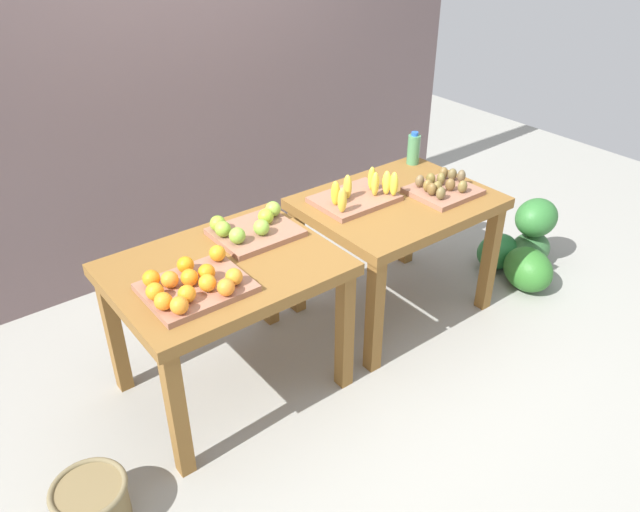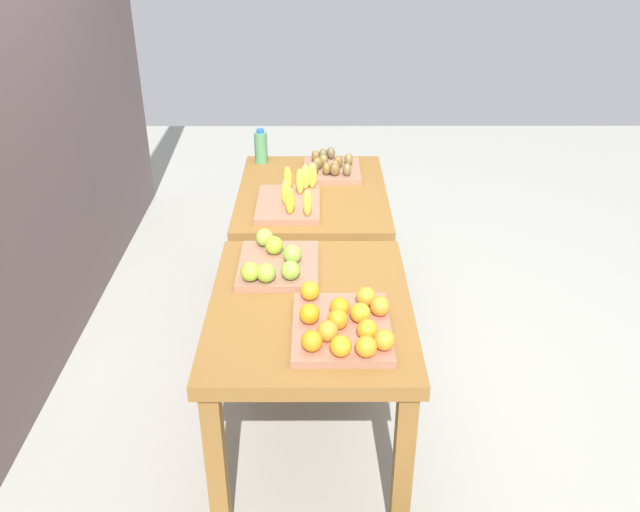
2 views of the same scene
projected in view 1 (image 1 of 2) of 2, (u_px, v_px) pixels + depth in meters
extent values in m
plane|color=#97968E|center=(319.00, 342.00, 3.56)|extent=(8.00, 8.00, 0.00)
cube|color=#6D5A5B|center=(180.00, 31.00, 3.69)|extent=(4.40, 0.12, 3.00)
cube|color=brown|center=(224.00, 269.00, 2.90)|extent=(1.04, 0.80, 0.06)
cube|color=brown|center=(177.00, 414.00, 2.62)|extent=(0.07, 0.07, 0.69)
cube|color=brown|center=(345.00, 331.00, 3.10)|extent=(0.07, 0.07, 0.69)
cube|color=brown|center=(115.00, 334.00, 3.08)|extent=(0.07, 0.07, 0.69)
cube|color=brown|center=(269.00, 272.00, 3.56)|extent=(0.07, 0.07, 0.69)
cube|color=brown|center=(398.00, 203.00, 3.48)|extent=(1.04, 0.80, 0.06)
cube|color=brown|center=(374.00, 316.00, 3.21)|extent=(0.07, 0.07, 0.69)
cube|color=brown|center=(490.00, 259.00, 3.69)|extent=(0.07, 0.07, 0.69)
cube|color=brown|center=(297.00, 261.00, 3.67)|extent=(0.07, 0.07, 0.69)
cube|color=brown|center=(408.00, 216.00, 4.15)|extent=(0.07, 0.07, 0.69)
cube|color=#986650|center=(196.00, 288.00, 2.69)|extent=(0.44, 0.36, 0.03)
sphere|color=orange|center=(187.00, 294.00, 2.56)|extent=(0.11, 0.11, 0.08)
sphere|color=orange|center=(155.00, 291.00, 2.57)|extent=(0.11, 0.11, 0.08)
sphere|color=orange|center=(207.00, 272.00, 2.69)|extent=(0.11, 0.11, 0.08)
sphere|color=orange|center=(234.00, 277.00, 2.67)|extent=(0.09, 0.09, 0.08)
sphere|color=orange|center=(151.00, 279.00, 2.65)|extent=(0.11, 0.11, 0.08)
sphere|color=orange|center=(189.00, 277.00, 2.66)|extent=(0.09, 0.09, 0.08)
sphere|color=orange|center=(207.00, 283.00, 2.63)|extent=(0.08, 0.08, 0.08)
sphere|color=orange|center=(186.00, 265.00, 2.75)|extent=(0.11, 0.11, 0.08)
sphere|color=orange|center=(179.00, 305.00, 2.49)|extent=(0.10, 0.10, 0.08)
sphere|color=orange|center=(218.00, 253.00, 2.83)|extent=(0.09, 0.09, 0.08)
sphere|color=orange|center=(170.00, 280.00, 2.65)|extent=(0.08, 0.08, 0.08)
sphere|color=orange|center=(163.00, 301.00, 2.51)|extent=(0.10, 0.10, 0.08)
sphere|color=orange|center=(226.00, 287.00, 2.60)|extent=(0.11, 0.11, 0.08)
cube|color=#986650|center=(256.00, 232.00, 3.10)|extent=(0.40, 0.34, 0.03)
sphere|color=#87BD40|center=(261.00, 227.00, 3.04)|extent=(0.11, 0.11, 0.08)
sphere|color=#86BA3E|center=(237.00, 236.00, 2.97)|extent=(0.11, 0.11, 0.08)
sphere|color=#95BE2E|center=(266.00, 216.00, 3.13)|extent=(0.10, 0.10, 0.08)
sphere|color=#8EB940|center=(273.00, 209.00, 3.20)|extent=(0.09, 0.09, 0.08)
sphere|color=#89B332|center=(218.00, 223.00, 3.07)|extent=(0.11, 0.11, 0.08)
sphere|color=#87B13A|center=(223.00, 229.00, 3.02)|extent=(0.09, 0.09, 0.08)
cube|color=#986650|center=(354.00, 199.00, 3.43)|extent=(0.44, 0.32, 0.03)
ellipsoid|color=yellow|center=(372.00, 179.00, 3.45)|extent=(0.07, 0.06, 0.14)
ellipsoid|color=yellow|center=(387.00, 183.00, 3.41)|extent=(0.06, 0.06, 0.14)
ellipsoid|color=yellow|center=(375.00, 184.00, 3.39)|extent=(0.06, 0.06, 0.14)
ellipsoid|color=yellow|center=(342.00, 200.00, 3.22)|extent=(0.06, 0.06, 0.14)
ellipsoid|color=yellow|center=(348.00, 187.00, 3.36)|extent=(0.05, 0.05, 0.14)
ellipsoid|color=yellow|center=(336.00, 193.00, 3.29)|extent=(0.06, 0.07, 0.14)
ellipsoid|color=yellow|center=(394.00, 184.00, 3.39)|extent=(0.05, 0.05, 0.14)
cube|color=#986650|center=(443.00, 191.00, 3.51)|extent=(0.36, 0.32, 0.03)
ellipsoid|color=brown|center=(431.00, 179.00, 3.53)|extent=(0.07, 0.07, 0.07)
ellipsoid|color=brown|center=(432.00, 189.00, 3.41)|extent=(0.06, 0.06, 0.07)
ellipsoid|color=brown|center=(452.00, 174.00, 3.58)|extent=(0.06, 0.05, 0.07)
ellipsoid|color=brown|center=(444.00, 173.00, 3.60)|extent=(0.06, 0.06, 0.07)
ellipsoid|color=brown|center=(428.00, 186.00, 3.45)|extent=(0.06, 0.06, 0.07)
ellipsoid|color=olive|center=(441.00, 179.00, 3.53)|extent=(0.07, 0.07, 0.07)
ellipsoid|color=brown|center=(437.00, 187.00, 3.44)|extent=(0.06, 0.05, 0.07)
ellipsoid|color=brown|center=(420.00, 181.00, 3.51)|extent=(0.06, 0.05, 0.07)
ellipsoid|color=brown|center=(450.00, 185.00, 3.46)|extent=(0.07, 0.07, 0.07)
ellipsoid|color=olive|center=(463.00, 187.00, 3.44)|extent=(0.07, 0.06, 0.07)
ellipsoid|color=brown|center=(441.00, 193.00, 3.37)|extent=(0.06, 0.05, 0.07)
ellipsoid|color=brown|center=(461.00, 176.00, 3.57)|extent=(0.07, 0.07, 0.07)
cylinder|color=#4C8C59|center=(414.00, 150.00, 3.84)|extent=(0.08, 0.08, 0.18)
cylinder|color=blue|center=(415.00, 134.00, 3.79)|extent=(0.04, 0.04, 0.02)
ellipsoid|color=#346736|center=(530.00, 249.00, 4.22)|extent=(0.32, 0.25, 0.23)
ellipsoid|color=#287338|center=(497.00, 251.00, 4.20)|extent=(0.32, 0.25, 0.24)
ellipsoid|color=#307229|center=(528.00, 269.00, 3.97)|extent=(0.35, 0.40, 0.28)
ellipsoid|color=#307231|center=(536.00, 218.00, 4.10)|extent=(0.31, 0.25, 0.25)
cylinder|color=olive|center=(93.00, 505.00, 2.53)|extent=(0.29, 0.29, 0.20)
torus|color=#756847|center=(88.00, 489.00, 2.47)|extent=(0.31, 0.31, 0.02)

